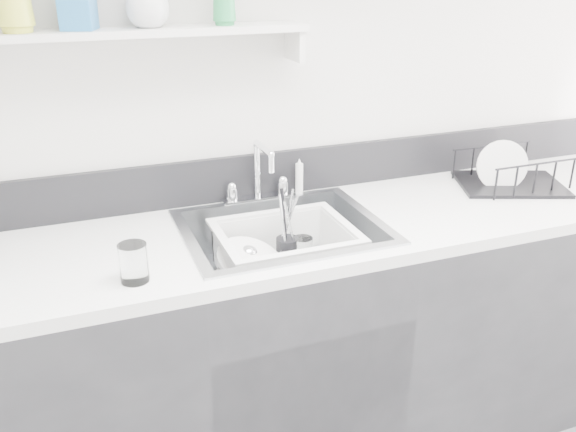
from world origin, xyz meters
name	(u,v)px	position (x,y,z in m)	size (l,w,h in m)	color
counter_run	(283,347)	(0.00, 1.19, 0.46)	(3.20, 0.62, 0.92)	#27272A
backsplash	(254,176)	(0.00, 1.49, 1.00)	(3.20, 0.02, 0.16)	black
sink	(283,252)	(0.00, 1.19, 0.83)	(0.64, 0.52, 0.20)	silver
faucet	(258,186)	(0.00, 1.44, 0.98)	(0.26, 0.18, 0.23)	silver
side_sprayer	(299,177)	(0.16, 1.44, 0.99)	(0.03, 0.03, 0.14)	white
wall_shelf	(145,34)	(-0.35, 1.42, 1.51)	(1.00, 0.16, 0.12)	silver
wash_tub	(285,253)	(0.00, 1.17, 0.84)	(0.44, 0.36, 0.17)	white
plate_stack	(253,268)	(-0.11, 1.18, 0.80)	(0.27, 0.26, 0.11)	white
utensil_cup	(287,249)	(0.03, 1.22, 0.82)	(0.08, 0.08, 0.26)	black
ladle	(268,260)	(-0.05, 1.20, 0.80)	(0.26, 0.09, 0.07)	silver
tumbler_in_tub	(303,251)	(0.08, 1.20, 0.82)	(0.07, 0.07, 0.10)	white
tumbler_counter	(134,263)	(-0.49, 1.00, 0.97)	(0.08, 0.08, 0.11)	white
dish_rack	(512,169)	(0.95, 1.25, 0.99)	(0.38, 0.29, 0.13)	black
bowl_small	(315,269)	(0.09, 1.12, 0.79)	(0.12, 0.12, 0.04)	white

